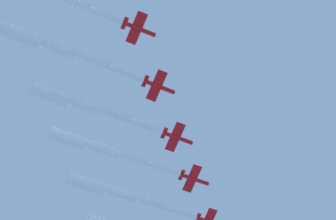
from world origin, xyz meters
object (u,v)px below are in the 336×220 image
Objects in this scene: jet_starboard_inner at (101,148)px; jet_port_mid at (84,105)px; jet_port_inner at (118,193)px; jet_starboard_mid at (57,48)px.

jet_starboard_inner is 1.04× the size of jet_port_mid.
jet_port_inner is 1.03× the size of jet_starboard_mid.
jet_port_inner is at bearing -14.36° from jet_port_mid.
jet_port_mid is 17.52m from jet_starboard_mid.
jet_starboard_mid is (-16.49, 5.78, 1.16)m from jet_port_mid.
jet_starboard_inner reaches higher than jet_starboard_mid.
jet_port_inner is 16.10m from jet_starboard_inner.
jet_port_inner is at bearing -16.11° from jet_starboard_mid.
jet_starboard_mid reaches higher than jet_port_inner.
jet_port_mid is (-15.28, 3.65, -1.41)m from jet_starboard_inner.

